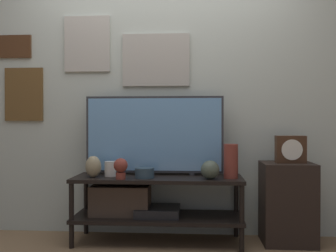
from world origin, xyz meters
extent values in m
cube|color=beige|center=(0.00, 0.56, 1.35)|extent=(6.40, 0.06, 2.70)
cube|color=#B2ADA3|center=(-0.04, 0.52, 1.55)|extent=(0.60, 0.02, 0.47)
cube|color=#B2BCC6|center=(-0.04, 0.51, 1.55)|extent=(0.56, 0.01, 0.43)
cube|color=brown|center=(-1.25, 0.52, 1.25)|extent=(0.35, 0.02, 0.48)
cube|color=#BCB299|center=(-1.25, 0.51, 1.25)|extent=(0.32, 0.01, 0.45)
cube|color=#4C2D19|center=(-1.40, 0.52, 1.69)|extent=(0.44, 0.02, 0.21)
cube|color=beige|center=(-1.40, 0.51, 1.69)|extent=(0.40, 0.01, 0.17)
cube|color=#B7B2A8|center=(-0.66, 0.52, 1.70)|extent=(0.41, 0.02, 0.50)
cube|color=white|center=(-0.66, 0.51, 1.70)|extent=(0.38, 0.01, 0.46)
cube|color=black|center=(0.00, 0.28, 0.53)|extent=(1.39, 0.47, 0.03)
cube|color=black|center=(0.00, 0.28, 0.21)|extent=(1.39, 0.47, 0.03)
cylinder|color=black|center=(-0.67, 0.07, 0.27)|extent=(0.04, 0.04, 0.55)
cylinder|color=black|center=(0.67, 0.07, 0.27)|extent=(0.04, 0.04, 0.55)
cylinder|color=black|center=(-0.67, 0.48, 0.27)|extent=(0.04, 0.04, 0.55)
cylinder|color=black|center=(0.67, 0.48, 0.27)|extent=(0.04, 0.04, 0.55)
cube|color=black|center=(0.00, 0.28, 0.26)|extent=(0.36, 0.33, 0.07)
cube|color=#47382D|center=(-0.31, 0.28, 0.35)|extent=(0.49, 0.26, 0.25)
cylinder|color=#333338|center=(-0.36, 0.38, 0.56)|extent=(0.05, 0.05, 0.02)
cylinder|color=#333338|center=(0.28, 0.38, 0.56)|extent=(0.05, 0.05, 0.02)
cube|color=#333338|center=(-0.04, 0.38, 0.89)|extent=(1.18, 0.04, 0.65)
cube|color=#6B9ED1|center=(-0.04, 0.37, 0.89)|extent=(1.14, 0.01, 0.62)
sphere|color=#4C5647|center=(0.43, 0.16, 0.62)|extent=(0.15, 0.15, 0.15)
cylinder|color=#2D4251|center=(-0.10, 0.19, 0.59)|extent=(0.16, 0.16, 0.08)
ellipsoid|color=tan|center=(-0.52, 0.19, 0.63)|extent=(0.13, 0.11, 0.17)
cylinder|color=brown|center=(0.60, 0.22, 0.68)|extent=(0.11, 0.11, 0.28)
cylinder|color=silver|center=(-0.40, 0.26, 0.61)|extent=(0.10, 0.10, 0.12)
cylinder|color=brown|center=(-0.28, 0.10, 0.57)|extent=(0.08, 0.08, 0.05)
sphere|color=brown|center=(-0.28, 0.10, 0.66)|extent=(0.11, 0.11, 0.11)
cube|color=black|center=(1.07, 0.33, 0.33)|extent=(0.42, 0.37, 0.66)
cube|color=#422819|center=(1.09, 0.32, 0.77)|extent=(0.24, 0.10, 0.22)
cylinder|color=white|center=(1.09, 0.26, 0.77)|extent=(0.17, 0.01, 0.17)
camera|label=1|loc=(0.32, -2.96, 1.00)|focal=42.00mm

